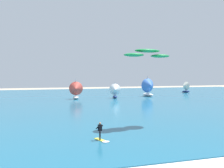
{
  "coord_description": "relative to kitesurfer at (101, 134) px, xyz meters",
  "views": [
    {
      "loc": [
        -7.98,
        -9.59,
        6.26
      ],
      "look_at": [
        -0.76,
        14.96,
        5.27
      ],
      "focal_mm": 39.91,
      "sensor_mm": 36.0,
      "label": 1
    }
  ],
  "objects": [
    {
      "name": "shoreline_foam",
      "position": [
        2.04,
        -6.63,
        -0.7
      ],
      "size": [
        72.06,
        1.81,
        0.01
      ],
      "primitive_type": "cube",
      "color": "white",
      "rests_on": "ground"
    },
    {
      "name": "sailboat_far_left",
      "position": [
        13.48,
        39.34,
        1.32
      ],
      "size": [
        3.23,
        3.71,
        4.2
      ],
      "color": "navy",
      "rests_on": "ocean"
    },
    {
      "name": "sailboat_outermost",
      "position": [
        3.3,
        39.61,
        1.64
      ],
      "size": [
        3.72,
        4.3,
        4.89
      ],
      "color": "silver",
      "rests_on": "ocean"
    },
    {
      "name": "kite",
      "position": [
        6.99,
        5.13,
        8.06
      ],
      "size": [
        6.59,
        3.23,
        0.96
      ],
      "color": "#198C3F"
    },
    {
      "name": "ocean",
      "position": [
        2.46,
        38.06,
        -0.65
      ],
      "size": [
        160.0,
        90.0,
        0.1
      ],
      "primitive_type": "cube",
      "color": "#1E607F",
      "rests_on": "ground"
    },
    {
      "name": "sailboat_heeled_over",
      "position": [
        24.19,
        41.55,
        1.99
      ],
      "size": [
        4.27,
        4.96,
        5.65
      ],
      "color": "white",
      "rests_on": "ocean"
    },
    {
      "name": "sailboat_mid_right",
      "position": [
        42.37,
        51.99,
        1.3
      ],
      "size": [
        3.68,
        3.21,
        4.16
      ],
      "color": "navy",
      "rests_on": "ocean"
    },
    {
      "name": "kitesurfer",
      "position": [
        0.0,
        0.0,
        0.0
      ],
      "size": [
        1.21,
        2.03,
        1.67
      ],
      "color": "yellow",
      "rests_on": "ocean"
    }
  ]
}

